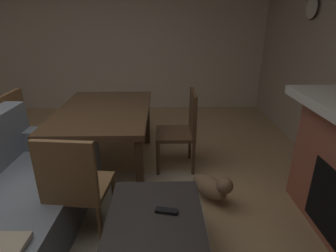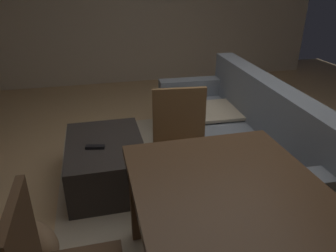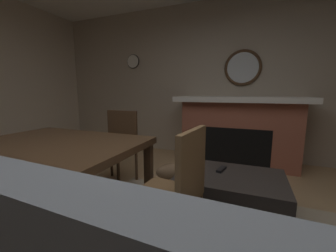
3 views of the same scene
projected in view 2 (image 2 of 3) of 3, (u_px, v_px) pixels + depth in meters
floor at (212, 189)px, 2.88m from camera, size 8.30×8.30×0.00m
wall_left at (143, 0)px, 5.34m from camera, size 0.12×6.22×2.74m
area_rug at (167, 173)px, 3.09m from camera, size 2.60×2.00×0.01m
couch at (233, 141)px, 3.04m from camera, size 2.32×1.00×0.90m
ottoman_coffee_table at (106, 163)px, 2.89m from camera, size 0.95×0.67×0.42m
tv_remote at (95, 147)px, 2.70m from camera, size 0.08×0.17×0.02m
dining_table at (242, 219)px, 1.56m from camera, size 1.47×1.00×0.74m
dining_chair_west at (181, 140)px, 2.62m from camera, size 0.48×0.48×0.93m
small_dog at (34, 235)px, 2.13m from camera, size 0.45×0.41×0.29m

